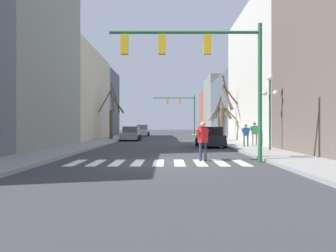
# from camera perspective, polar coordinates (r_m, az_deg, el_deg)

# --- Properties ---
(ground_plane) EXTENTS (240.00, 240.00, 0.00)m
(ground_plane) POSITION_cam_1_polar(r_m,az_deg,el_deg) (14.01, -1.71, -6.56)
(ground_plane) COLOR #38383D
(sidewalk_left) EXTENTS (2.73, 90.00, 0.15)m
(sidewalk_left) POSITION_cam_1_polar(r_m,az_deg,el_deg) (15.43, -25.06, -5.67)
(sidewalk_left) COLOR gray
(sidewalk_left) RESTS_ON ground_plane
(sidewalk_right) EXTENTS (2.73, 90.00, 0.15)m
(sidewalk_right) POSITION_cam_1_polar(r_m,az_deg,el_deg) (15.10, 22.17, -5.79)
(sidewalk_right) COLOR gray
(sidewalk_right) RESTS_ON ground_plane
(building_row_left) EXTENTS (6.00, 45.01, 13.98)m
(building_row_left) POSITION_cam_1_polar(r_m,az_deg,el_deg) (32.29, -19.84, 7.02)
(building_row_left) COLOR #515B66
(building_row_left) RESTS_ON ground_plane
(building_row_right) EXTENTS (6.00, 65.82, 12.49)m
(building_row_right) POSITION_cam_1_polar(r_m,az_deg,el_deg) (40.79, 14.28, 5.10)
(building_row_right) COLOR #66564C
(building_row_right) RESTS_ON ground_plane
(crosswalk_stripes) EXTENTS (7.65, 2.60, 0.01)m
(crosswalk_stripes) POSITION_cam_1_polar(r_m,az_deg,el_deg) (14.31, -1.68, -6.41)
(crosswalk_stripes) COLOR white
(crosswalk_stripes) RESTS_ON ground_plane
(traffic_signal_near) EXTENTS (6.73, 0.28, 6.14)m
(traffic_signal_near) POSITION_cam_1_polar(r_m,az_deg,el_deg) (14.81, 6.18, 11.52)
(traffic_signal_near) COLOR #236038
(traffic_signal_near) RESTS_ON ground_plane
(traffic_signal_far) EXTENTS (6.45, 0.28, 6.31)m
(traffic_signal_far) POSITION_cam_1_polar(r_m,az_deg,el_deg) (50.44, 2.52, 3.39)
(traffic_signal_far) COLOR #236038
(traffic_signal_far) RESTS_ON ground_plane
(street_lamp_right_corner) EXTENTS (0.95, 0.36, 4.59)m
(street_lamp_right_corner) POSITION_cam_1_polar(r_m,az_deg,el_deg) (20.98, 17.29, 4.88)
(street_lamp_right_corner) COLOR #1E4C2D
(street_lamp_right_corner) RESTS_ON sidewalk_right
(car_at_intersection) EXTENTS (1.98, 4.18, 1.54)m
(car_at_intersection) POSITION_cam_1_polar(r_m,az_deg,el_deg) (35.73, -6.49, -1.39)
(car_at_intersection) COLOR gray
(car_at_intersection) RESTS_ON ground_plane
(car_parked_right_near) EXTENTS (1.99, 4.35, 1.54)m
(car_parked_right_near) POSITION_cam_1_polar(r_m,az_deg,el_deg) (25.03, 7.31, -1.99)
(car_parked_right_near) COLOR black
(car_parked_right_near) RESTS_ON ground_plane
(car_parked_left_mid) EXTENTS (2.02, 4.53, 1.77)m
(car_parked_left_mid) POSITION_cam_1_polar(r_m,az_deg,el_deg) (51.55, -4.48, -0.84)
(car_parked_left_mid) COLOR silver
(car_parked_left_mid) RESTS_ON ground_plane
(pedestrian_near_right_corner) EXTENTS (0.75, 0.29, 1.73)m
(pedestrian_near_right_corner) POSITION_cam_1_polar(r_m,az_deg,el_deg) (25.09, 14.81, -0.96)
(pedestrian_near_right_corner) COLOR #7A705B
(pedestrian_near_right_corner) RESTS_ON sidewalk_right
(pedestrian_on_left_sidewalk) EXTENTS (0.66, 0.55, 1.79)m
(pedestrian_on_left_sidewalk) POSITION_cam_1_polar(r_m,az_deg,el_deg) (14.99, 6.06, -2.06)
(pedestrian_on_left_sidewalk) COLOR #282D47
(pedestrian_on_left_sidewalk) RESTS_ON ground_plane
(pedestrian_waiting_at_curb) EXTENTS (0.68, 0.25, 1.59)m
(pedestrian_waiting_at_curb) POSITION_cam_1_polar(r_m,az_deg,el_deg) (23.75, 13.39, -1.22)
(pedestrian_waiting_at_curb) COLOR #4C4C51
(pedestrian_waiting_at_curb) RESTS_ON sidewalk_right
(street_tree_left_mid) EXTENTS (2.48, 2.31, 6.57)m
(street_tree_left_mid) POSITION_cam_1_polar(r_m,az_deg,el_deg) (33.25, 9.81, 1.95)
(street_tree_left_mid) COLOR brown
(street_tree_left_mid) RESTS_ON sidewalk_right
(street_tree_left_near) EXTENTS (2.44, 4.11, 6.29)m
(street_tree_left_near) POSITION_cam_1_polar(r_m,az_deg,el_deg) (37.54, -9.80, 2.00)
(street_tree_left_near) COLOR brown
(street_tree_left_near) RESTS_ON sidewalk_left
(street_tree_right_mid) EXTENTS (1.90, 2.46, 4.46)m
(street_tree_right_mid) POSITION_cam_1_polar(r_m,az_deg,el_deg) (33.62, 9.47, 1.23)
(street_tree_right_mid) COLOR brown
(street_tree_right_mid) RESTS_ON sidewalk_right
(street_tree_right_near) EXTENTS (2.40, 1.82, 4.36)m
(street_tree_right_near) POSITION_cam_1_polar(r_m,az_deg,el_deg) (40.12, 8.70, 0.79)
(street_tree_right_near) COLOR #473828
(street_tree_right_near) RESTS_ON sidewalk_right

